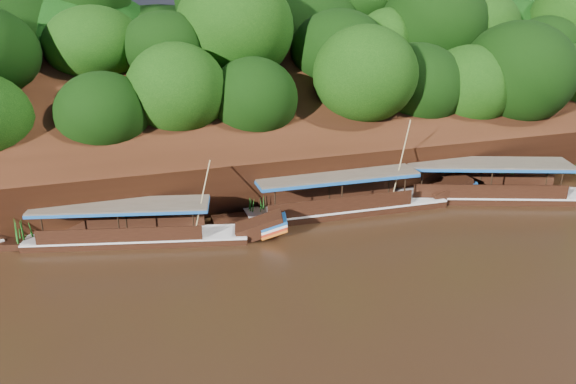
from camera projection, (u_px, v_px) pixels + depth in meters
name	position (u px, v px, depth m)	size (l,w,h in m)	color
ground	(419.00, 268.00, 28.00)	(160.00, 160.00, 0.00)	black
riverbank	(278.00, 130.00, 47.55)	(120.00, 30.06, 19.40)	#32170B
boat_0	(510.00, 192.00, 36.86)	(15.67, 7.59, 6.37)	black
boat_1	(358.00, 202.00, 35.08)	(15.14, 3.08, 6.32)	black
boat_2	(151.00, 233.00, 30.83)	(14.22, 5.28, 4.92)	black
reeds	(294.00, 196.00, 35.31)	(48.28, 2.64, 2.02)	#1C6419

